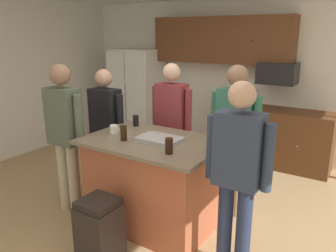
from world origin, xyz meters
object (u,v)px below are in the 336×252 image
(refrigerator, at_px, (138,95))
(person_guest_by_door, at_px, (106,124))
(microwave_over_range, at_px, (278,73))
(person_elder_center, at_px, (234,131))
(person_guest_right, at_px, (172,120))
(serving_tray, at_px, (160,139))
(glass_short_whisky, at_px, (124,133))
(person_host_foreground, at_px, (238,167))
(person_guest_left, at_px, (65,130))
(kitchen_island, at_px, (153,182))
(glass_pilsner, at_px, (136,121))
(trash_bin, at_px, (100,230))
(glass_dark_ale, at_px, (169,146))
(mug_blue_stoneware, at_px, (114,129))

(refrigerator, bearing_deg, person_guest_by_door, -62.41)
(microwave_over_range, xyz_separation_m, person_elder_center, (0.06, -1.83, -0.45))
(person_guest_right, bearing_deg, refrigerator, -150.29)
(microwave_over_range, height_order, person_guest_right, person_guest_right)
(person_elder_center, distance_m, serving_tray, 0.86)
(glass_short_whisky, bearing_deg, person_host_foreground, -2.41)
(person_guest_left, relative_size, person_guest_right, 1.02)
(person_guest_by_door, bearing_deg, kitchen_island, 0.00)
(glass_pilsner, bearing_deg, person_elder_center, 16.97)
(person_guest_right, bearing_deg, person_guest_left, -51.66)
(glass_short_whisky, bearing_deg, glass_pilsner, 115.11)
(person_host_foreground, relative_size, glass_short_whisky, 10.82)
(microwave_over_range, bearing_deg, trash_bin, -101.00)
(microwave_over_range, xyz_separation_m, person_guest_by_door, (-1.54, -2.15, -0.52))
(glass_short_whisky, xyz_separation_m, glass_dark_ale, (0.60, -0.08, -0.00))
(person_guest_left, distance_m, glass_dark_ale, 1.35)
(refrigerator, relative_size, trash_bin, 2.87)
(trash_bin, bearing_deg, mug_blue_stoneware, 120.53)
(person_host_foreground, relative_size, trash_bin, 2.77)
(person_guest_by_door, xyz_separation_m, mug_blue_stoneware, (0.48, -0.38, 0.09))
(kitchen_island, bearing_deg, glass_short_whisky, -143.38)
(person_guest_by_door, bearing_deg, microwave_over_range, 73.96)
(microwave_over_range, distance_m, person_guest_left, 3.23)
(person_guest_left, bearing_deg, person_host_foreground, -14.71)
(glass_pilsner, bearing_deg, microwave_over_range, 64.23)
(person_elder_center, bearing_deg, glass_short_whisky, -2.41)
(person_elder_center, relative_size, serving_tray, 3.91)
(person_host_foreground, xyz_separation_m, glass_pilsner, (-1.49, 0.56, 0.06))
(person_host_foreground, xyz_separation_m, person_guest_by_door, (-1.98, 0.57, -0.05))
(person_elder_center, relative_size, glass_short_whisky, 11.04)
(serving_tray, height_order, trash_bin, serving_tray)
(person_guest_right, distance_m, trash_bin, 1.72)
(glass_pilsner, bearing_deg, person_guest_by_door, 178.82)
(person_guest_by_door, bearing_deg, serving_tray, 1.55)
(glass_short_whisky, distance_m, glass_dark_ale, 0.61)
(kitchen_island, xyz_separation_m, person_guest_left, (-0.99, -0.30, 0.51))
(mug_blue_stoneware, relative_size, serving_tray, 0.30)
(person_guest_left, height_order, person_elder_center, person_guest_left)
(person_guest_by_door, bearing_deg, glass_dark_ale, -4.64)
(person_elder_center, relative_size, glass_dark_ale, 11.60)
(refrigerator, bearing_deg, person_host_foreground, -40.55)
(serving_tray, bearing_deg, kitchen_island, -179.65)
(kitchen_island, height_order, glass_dark_ale, glass_dark_ale)
(kitchen_island, distance_m, glass_dark_ale, 0.71)
(glass_pilsner, bearing_deg, serving_tray, -30.44)
(microwave_over_range, bearing_deg, glass_pilsner, -115.77)
(person_guest_by_door, bearing_deg, person_guest_right, 53.20)
(glass_short_whisky, bearing_deg, mug_blue_stoneware, 151.77)
(person_guest_right, xyz_separation_m, person_guest_by_door, (-0.69, -0.46, -0.05))
(person_elder_center, bearing_deg, serving_tray, 4.27)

